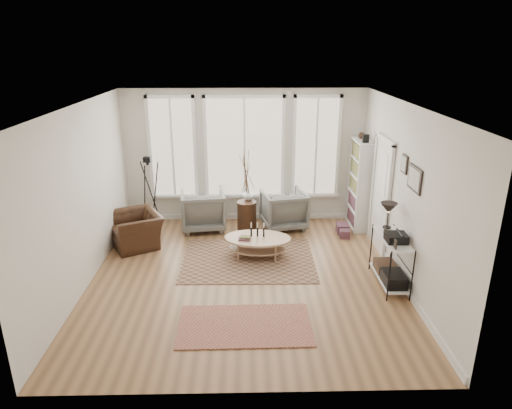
{
  "coord_description": "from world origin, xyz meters",
  "views": [
    {
      "loc": [
        0.03,
        -6.95,
        3.8
      ],
      "look_at": [
        0.2,
        0.6,
        1.1
      ],
      "focal_mm": 32.0,
      "sensor_mm": 36.0,
      "label": 1
    }
  ],
  "objects_px": {
    "armchair_right": "(284,209)",
    "side_table": "(247,192)",
    "low_shelf": "(391,256)",
    "armchair_left": "(203,210)",
    "coffee_table": "(257,242)",
    "bookcase": "(360,184)",
    "accent_chair": "(136,229)"
  },
  "relations": [
    {
      "from": "low_shelf",
      "to": "armchair_right",
      "type": "relative_size",
      "value": 1.44
    },
    {
      "from": "low_shelf",
      "to": "coffee_table",
      "type": "relative_size",
      "value": 1.01
    },
    {
      "from": "low_shelf",
      "to": "side_table",
      "type": "xyz_separation_m",
      "value": [
        -2.34,
        2.43,
        0.32
      ]
    },
    {
      "from": "coffee_table",
      "to": "low_shelf",
      "type": "bearing_deg",
      "value": -26.37
    },
    {
      "from": "coffee_table",
      "to": "armchair_left",
      "type": "relative_size",
      "value": 1.4
    },
    {
      "from": "coffee_table",
      "to": "side_table",
      "type": "relative_size",
      "value": 0.76
    },
    {
      "from": "armchair_right",
      "to": "accent_chair",
      "type": "distance_m",
      "value": 3.09
    },
    {
      "from": "bookcase",
      "to": "side_table",
      "type": "height_order",
      "value": "bookcase"
    },
    {
      "from": "low_shelf",
      "to": "coffee_table",
      "type": "xyz_separation_m",
      "value": [
        -2.15,
        1.07,
        -0.21
      ]
    },
    {
      "from": "low_shelf",
      "to": "accent_chair",
      "type": "distance_m",
      "value": 4.81
    },
    {
      "from": "bookcase",
      "to": "armchair_right",
      "type": "bearing_deg",
      "value": -179.29
    },
    {
      "from": "armchair_right",
      "to": "armchair_left",
      "type": "bearing_deg",
      "value": -10.98
    },
    {
      "from": "coffee_table",
      "to": "side_table",
      "type": "distance_m",
      "value": 1.48
    },
    {
      "from": "bookcase",
      "to": "accent_chair",
      "type": "relative_size",
      "value": 2.04
    },
    {
      "from": "coffee_table",
      "to": "side_table",
      "type": "xyz_separation_m",
      "value": [
        -0.19,
        1.37,
        0.52
      ]
    },
    {
      "from": "low_shelf",
      "to": "armchair_left",
      "type": "height_order",
      "value": "low_shelf"
    },
    {
      "from": "coffee_table",
      "to": "armchair_left",
      "type": "bearing_deg",
      "value": 128.47
    },
    {
      "from": "armchair_left",
      "to": "accent_chair",
      "type": "distance_m",
      "value": 1.5
    },
    {
      "from": "low_shelf",
      "to": "armchair_left",
      "type": "relative_size",
      "value": 1.4
    },
    {
      "from": "coffee_table",
      "to": "accent_chair",
      "type": "height_order",
      "value": "accent_chair"
    },
    {
      "from": "low_shelf",
      "to": "armchair_left",
      "type": "distance_m",
      "value": 4.11
    },
    {
      "from": "low_shelf",
      "to": "accent_chair",
      "type": "relative_size",
      "value": 1.29
    },
    {
      "from": "side_table",
      "to": "accent_chair",
      "type": "height_order",
      "value": "side_table"
    },
    {
      "from": "bookcase",
      "to": "armchair_right",
      "type": "height_order",
      "value": "bookcase"
    },
    {
      "from": "armchair_right",
      "to": "side_table",
      "type": "distance_m",
      "value": 0.9
    },
    {
      "from": "low_shelf",
      "to": "bookcase",
      "type": "bearing_deg",
      "value": 88.72
    },
    {
      "from": "armchair_left",
      "to": "armchair_right",
      "type": "distance_m",
      "value": 1.73
    },
    {
      "from": "bookcase",
      "to": "accent_chair",
      "type": "distance_m",
      "value": 4.7
    },
    {
      "from": "coffee_table",
      "to": "side_table",
      "type": "height_order",
      "value": "side_table"
    },
    {
      "from": "bookcase",
      "to": "side_table",
      "type": "bearing_deg",
      "value": -177.94
    },
    {
      "from": "armchair_left",
      "to": "armchair_right",
      "type": "height_order",
      "value": "armchair_left"
    },
    {
      "from": "armchair_right",
      "to": "side_table",
      "type": "bearing_deg",
      "value": -6.98
    }
  ]
}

